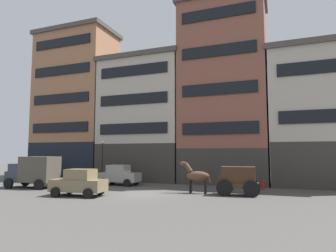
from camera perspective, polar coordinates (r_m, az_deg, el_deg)
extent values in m
plane|color=#4C4947|center=(21.51, -5.30, -13.13)|extent=(120.00, 120.00, 0.00)
cube|color=black|center=(36.74, -17.98, -6.38)|extent=(9.12, 5.29, 4.10)
cube|color=#9E6B4C|center=(37.52, -17.61, 6.91)|extent=(9.12, 5.29, 13.18)
cube|color=#47423D|center=(39.50, -17.33, 16.67)|extent=(9.62, 5.79, 0.50)
cube|color=black|center=(34.76, -20.60, -0.29)|extent=(7.66, 0.12, 1.10)
cube|color=black|center=(35.18, -20.43, 5.06)|extent=(7.66, 0.12, 1.10)
cube|color=black|center=(35.89, -20.27, 10.25)|extent=(7.66, 0.12, 1.10)
cube|color=black|center=(36.89, -20.10, 15.19)|extent=(7.66, 0.12, 1.10)
cube|color=#38332D|center=(31.79, -4.81, -7.06)|extent=(9.04, 5.29, 3.86)
cube|color=#B7AD9E|center=(32.23, -4.72, 4.45)|extent=(9.04, 5.29, 9.01)
cube|color=#47423D|center=(33.35, -4.66, 12.52)|extent=(9.54, 5.79, 0.50)
cube|color=black|center=(29.46, -7.04, -0.51)|extent=(7.59, 0.12, 1.10)
cube|color=black|center=(29.85, -6.97, 5.24)|extent=(7.59, 0.12, 1.10)
cube|color=black|center=(30.53, -6.91, 10.79)|extent=(7.59, 0.12, 1.10)
cube|color=#38332D|center=(29.10, 11.13, -7.67)|extent=(8.24, 5.29, 3.34)
cube|color=brown|center=(30.04, 10.83, 9.51)|extent=(8.24, 5.29, 14.43)
cube|color=#47423D|center=(32.73, 10.59, 22.25)|extent=(8.74, 5.79, 0.50)
cube|color=black|center=(26.50, 10.01, -0.43)|extent=(6.92, 0.12, 1.10)
cube|color=black|center=(27.03, 9.89, 7.21)|extent=(6.92, 0.12, 1.10)
cube|color=black|center=(28.02, 9.77, 14.44)|extent=(6.92, 0.12, 1.10)
cube|color=black|center=(29.43, 9.65, 21.07)|extent=(6.92, 0.12, 1.10)
cube|color=#38332D|center=(28.96, 29.13, -6.63)|extent=(9.50, 5.29, 3.84)
cube|color=#B7AD9E|center=(29.35, 28.61, 5.09)|extent=(9.50, 5.29, 8.10)
cube|color=#47423D|center=(30.37, 28.25, 13.11)|extent=(10.00, 5.79, 0.50)
cube|color=black|center=(26.42, 29.59, 1.77)|extent=(7.98, 0.12, 1.10)
cube|color=black|center=(27.16, 29.20, 10.28)|extent=(7.98, 0.12, 1.10)
cube|color=#3D2819|center=(21.11, 13.70, -11.25)|extent=(2.78, 1.48, 0.36)
cube|color=#3D2819|center=(21.04, 13.66, -9.27)|extent=(2.36, 1.26, 1.10)
cube|color=#3D2819|center=(21.16, 10.52, -9.99)|extent=(0.47, 1.06, 0.50)
cylinder|color=black|center=(20.50, 11.02, -11.91)|extent=(1.10, 0.15, 1.10)
cylinder|color=black|center=(21.90, 11.42, -11.46)|extent=(1.10, 0.15, 1.10)
cylinder|color=black|center=(20.38, 16.17, -11.84)|extent=(1.10, 0.15, 1.10)
cylinder|color=black|center=(21.79, 16.23, -11.39)|extent=(1.10, 0.15, 1.10)
ellipsoid|color=#513823|center=(21.62, 5.91, -9.76)|extent=(1.74, 0.71, 0.70)
cylinder|color=#513823|center=(21.73, 4.00, -8.17)|extent=(0.68, 0.36, 0.76)
ellipsoid|color=#513823|center=(21.81, 2.97, -7.37)|extent=(0.57, 0.28, 0.30)
cylinder|color=#513823|center=(21.49, 8.06, -10.17)|extent=(0.27, 0.12, 0.65)
cylinder|color=black|center=(21.63, 4.37, -11.83)|extent=(0.14, 0.14, 0.95)
cylinder|color=black|center=(21.98, 4.58, -11.72)|extent=(0.14, 0.14, 0.95)
cylinder|color=black|center=(21.42, 7.31, -11.87)|extent=(0.14, 0.14, 0.95)
cylinder|color=black|center=(21.77, 7.47, -11.76)|extent=(0.14, 0.14, 0.95)
cube|color=#333847|center=(27.98, -26.80, -8.14)|extent=(1.54, 1.82, 1.50)
cube|color=#333847|center=(28.47, -27.87, -8.64)|extent=(1.02, 1.52, 0.80)
cube|color=#4C473D|center=(26.78, -23.91, -7.77)|extent=(2.96, 2.14, 2.10)
cube|color=silver|center=(28.27, -27.45, -7.57)|extent=(0.31, 1.37, 0.64)
cylinder|color=black|center=(27.66, -28.92, -9.86)|extent=(0.86, 0.29, 0.84)
cylinder|color=black|center=(29.04, -26.25, -9.72)|extent=(0.86, 0.29, 0.84)
cylinder|color=black|center=(25.66, -24.07, -10.47)|extent=(0.86, 0.29, 0.84)
cylinder|color=black|center=(27.15, -21.46, -10.25)|extent=(0.86, 0.29, 0.84)
cube|color=#2D3823|center=(34.15, -24.45, -8.50)|extent=(3.83, 1.92, 0.80)
cube|color=#2D3823|center=(34.22, -24.57, -7.23)|extent=(1.92, 1.60, 0.70)
cube|color=silver|center=(33.58, -23.65, -7.54)|extent=(0.45, 1.34, 0.56)
cylinder|color=black|center=(33.82, -22.06, -9.31)|extent=(0.67, 0.24, 0.66)
cylinder|color=black|center=(32.72, -24.27, -9.38)|extent=(0.67, 0.24, 0.66)
cylinder|color=black|center=(35.63, -24.67, -8.98)|extent=(0.67, 0.24, 0.66)
cylinder|color=black|center=(34.59, -26.85, -9.03)|extent=(0.67, 0.24, 0.66)
cube|color=#7A6B4C|center=(21.14, -17.21, -11.07)|extent=(3.86, 2.03, 0.80)
cube|color=#7A6B4C|center=(21.00, -16.80, -9.07)|extent=(1.96, 1.64, 0.70)
cube|color=silver|center=(21.45, -18.79, -9.28)|extent=(0.49, 1.34, 0.56)
cylinder|color=black|center=(21.14, -21.30, -12.05)|extent=(0.68, 0.26, 0.66)
cylinder|color=black|center=(22.52, -18.78, -11.68)|extent=(0.68, 0.26, 0.66)
cylinder|color=black|center=(19.87, -15.50, -12.67)|extent=(0.68, 0.26, 0.66)
cylinder|color=black|center=(21.34, -13.23, -12.19)|extent=(0.68, 0.26, 0.66)
cube|color=gray|center=(27.13, -9.49, -9.88)|extent=(3.73, 1.66, 0.80)
cube|color=gray|center=(27.15, -9.74, -8.28)|extent=(1.82, 1.47, 0.70)
cube|color=silver|center=(26.75, -8.15, -8.63)|extent=(0.36, 1.32, 0.56)
cylinder|color=black|center=(27.35, -6.39, -10.72)|extent=(0.66, 0.19, 0.66)
cylinder|color=black|center=(25.86, -8.07, -11.02)|extent=(0.66, 0.19, 0.66)
cylinder|color=black|center=(28.49, -10.80, -10.43)|extent=(0.66, 0.19, 0.66)
cylinder|color=black|center=(27.06, -12.64, -10.68)|extent=(0.66, 0.19, 0.66)
cylinder|color=black|center=(29.43, -12.85, -7.16)|extent=(0.12, 0.12, 3.80)
sphere|color=silver|center=(29.43, -12.77, -3.15)|extent=(0.32, 0.32, 0.32)
cylinder|color=maroon|center=(24.69, 18.18, -11.05)|extent=(0.24, 0.24, 0.70)
sphere|color=maroon|center=(24.65, 18.16, -10.20)|extent=(0.22, 0.22, 0.22)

